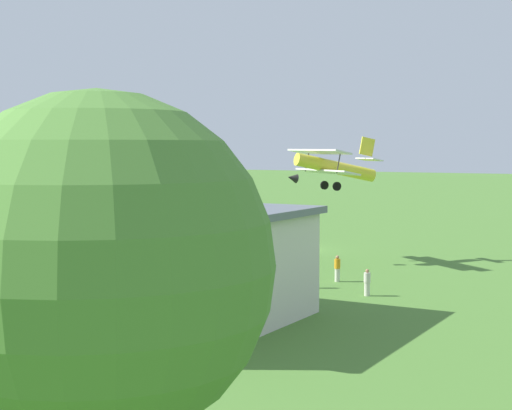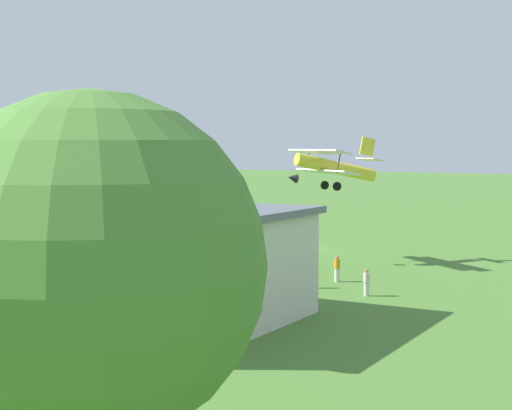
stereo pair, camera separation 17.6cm
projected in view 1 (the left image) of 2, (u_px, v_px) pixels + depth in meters
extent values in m
plane|color=#47752D|center=(298.00, 249.00, 66.13)|extent=(400.00, 400.00, 0.00)
cube|color=beige|center=(21.00, 258.00, 42.74)|extent=(29.35, 12.32, 5.11)
cube|color=slate|center=(20.00, 207.00, 42.54)|extent=(29.95, 12.92, 0.35)
cube|color=#384251|center=(98.00, 253.00, 48.11)|extent=(10.00, 0.20, 4.19)
cylinder|color=yellow|center=(335.00, 168.00, 58.42)|extent=(4.69, 5.71, 2.19)
cone|color=black|center=(292.00, 178.00, 57.10)|extent=(1.02, 1.05, 0.78)
cube|color=silver|center=(327.00, 172.00, 58.15)|extent=(6.83, 5.68, 0.38)
cube|color=silver|center=(318.00, 152.00, 57.78)|extent=(6.83, 5.68, 0.38)
cube|color=yellow|center=(367.00, 147.00, 59.34)|extent=(0.89, 1.12, 1.49)
cube|color=silver|center=(369.00, 159.00, 59.49)|extent=(2.61, 2.30, 0.26)
cylinder|color=black|center=(324.00, 185.00, 59.23)|extent=(0.50, 0.59, 0.64)
cylinder|color=black|center=(337.00, 186.00, 57.49)|extent=(0.50, 0.59, 0.64)
cylinder|color=#332D28|center=(307.00, 161.00, 60.19)|extent=(0.30, 0.35, 1.54)
cylinder|color=#332D28|center=(339.00, 162.00, 55.74)|extent=(0.30, 0.35, 1.54)
cylinder|color=beige|center=(367.00, 289.00, 45.47)|extent=(0.36, 0.36, 0.78)
cylinder|color=beige|center=(367.00, 278.00, 45.42)|extent=(0.43, 0.43, 0.55)
sphere|color=#9E704C|center=(367.00, 271.00, 45.39)|extent=(0.21, 0.21, 0.21)
cylinder|color=beige|center=(337.00, 275.00, 50.28)|extent=(0.42, 0.42, 0.84)
cylinder|color=orange|center=(337.00, 264.00, 50.23)|extent=(0.50, 0.50, 0.59)
sphere|color=#9E704C|center=(337.00, 257.00, 50.20)|extent=(0.23, 0.23, 0.23)
cylinder|color=#B23333|center=(181.00, 258.00, 58.09)|extent=(0.39, 0.39, 0.82)
cylinder|color=#3F3F47|center=(181.00, 248.00, 58.04)|extent=(0.46, 0.46, 0.58)
sphere|color=#D8AD84|center=(180.00, 243.00, 58.01)|extent=(0.22, 0.22, 0.22)
cylinder|color=#3F3F47|center=(45.00, 255.00, 59.79)|extent=(0.45, 0.45, 0.82)
cylinder|color=#3F3F47|center=(45.00, 245.00, 59.74)|extent=(0.53, 0.53, 0.58)
sphere|color=#9E704C|center=(45.00, 240.00, 59.71)|extent=(0.22, 0.22, 0.22)
cylinder|color=beige|center=(307.00, 281.00, 47.99)|extent=(0.37, 0.37, 0.83)
cylinder|color=navy|center=(307.00, 270.00, 47.94)|extent=(0.44, 0.44, 0.58)
sphere|color=brown|center=(307.00, 263.00, 47.91)|extent=(0.22, 0.22, 0.22)
sphere|color=#4C7F33|center=(99.00, 266.00, 12.93)|extent=(5.73, 5.73, 5.73)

